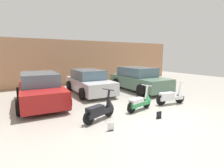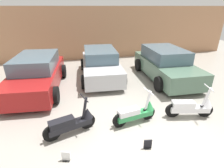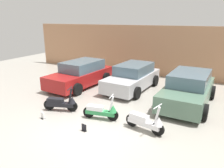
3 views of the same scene
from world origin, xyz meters
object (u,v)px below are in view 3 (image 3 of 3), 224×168
at_px(scooter_front_right, 102,111).
at_px(car_rear_left, 81,74).
at_px(car_rear_right, 188,89).
at_px(placard_near_left_scooter, 43,116).
at_px(scooter_front_left, 62,103).
at_px(scooter_front_center, 146,121).
at_px(placard_near_right_scooter, 84,128).
at_px(car_rear_center, 133,77).

bearing_deg(scooter_front_right, car_rear_left, 124.77).
height_order(car_rear_right, placard_near_left_scooter, car_rear_right).
xyz_separation_m(scooter_front_left, car_rear_right, (4.56, 3.26, 0.33)).
relative_size(scooter_front_center, placard_near_left_scooter, 5.74).
bearing_deg(scooter_front_left, placard_near_left_scooter, -119.32).
xyz_separation_m(scooter_front_right, placard_near_right_scooter, (-0.10, -1.09, -0.24)).
relative_size(scooter_front_right, placard_near_right_scooter, 5.49).
bearing_deg(placard_near_right_scooter, scooter_front_right, 84.95).
bearing_deg(scooter_front_left, car_rear_left, 94.01).
bearing_deg(car_rear_center, scooter_front_center, 31.63).
relative_size(car_rear_right, placard_near_left_scooter, 16.71).
height_order(car_rear_right, placard_near_right_scooter, car_rear_right).
distance_m(scooter_front_left, placard_near_right_scooter, 2.09).
distance_m(car_rear_center, placard_near_left_scooter, 5.40).
bearing_deg(placard_near_left_scooter, car_rear_center, 71.60).
distance_m(scooter_front_center, placard_near_right_scooter, 2.16).
bearing_deg(car_rear_right, scooter_front_left, -52.18).
bearing_deg(scooter_front_center, placard_near_left_scooter, -154.52).
relative_size(car_rear_left, car_rear_center, 1.05).
bearing_deg(car_rear_center, scooter_front_right, 9.37).
relative_size(car_rear_center, placard_near_left_scooter, 15.98).
height_order(car_rear_left, car_rear_right, car_rear_right).
xyz_separation_m(scooter_front_right, car_rear_left, (-3.25, 3.24, 0.33)).
relative_size(scooter_front_left, car_rear_right, 0.33).
relative_size(car_rear_center, car_rear_right, 0.96).
bearing_deg(car_rear_left, scooter_front_right, 50.11).
xyz_separation_m(car_rear_left, placard_near_right_scooter, (3.16, -4.34, -0.57)).
xyz_separation_m(scooter_front_center, car_rear_center, (-2.21, 4.19, 0.28)).
relative_size(scooter_front_left, placard_near_right_scooter, 5.51).
distance_m(scooter_front_center, car_rear_left, 6.09).
height_order(car_rear_center, placard_near_right_scooter, car_rear_center).
bearing_deg(scooter_front_center, car_rear_left, 158.91).
bearing_deg(placard_near_left_scooter, placard_near_right_scooter, -2.14).
relative_size(scooter_front_left, car_rear_left, 0.33).
distance_m(car_rear_left, car_rear_right, 5.92).
bearing_deg(scooter_front_right, placard_near_right_scooter, -105.37).
bearing_deg(placard_near_right_scooter, scooter_front_left, 150.50).
distance_m(scooter_front_right, car_rear_right, 4.16).
relative_size(scooter_front_right, placard_near_left_scooter, 5.49).
xyz_separation_m(scooter_front_center, placard_near_right_scooter, (-1.91, -0.98, -0.26)).
height_order(scooter_front_center, placard_near_right_scooter, scooter_front_center).
bearing_deg(car_rear_left, car_rear_right, 94.42).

